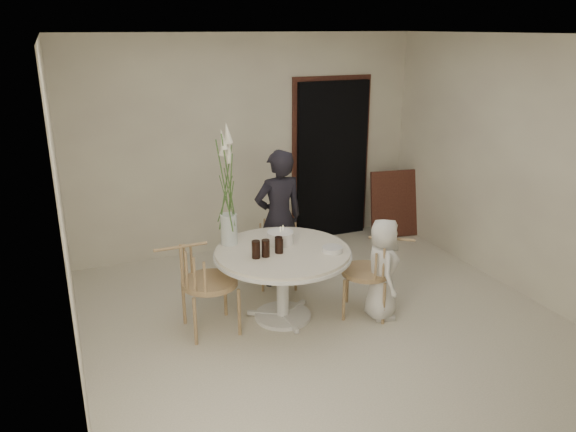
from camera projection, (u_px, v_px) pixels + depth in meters
name	position (u px, v px, depth m)	size (l,w,h in m)	color
ground	(325.00, 322.00, 5.52)	(4.50, 4.50, 0.00)	silver
room_shell	(329.00, 161.00, 5.00)	(4.50, 4.50, 4.50)	beige
doorway	(332.00, 161.00, 7.51)	(1.00, 0.10, 2.10)	black
door_trim	(331.00, 156.00, 7.53)	(1.12, 0.03, 2.22)	#532B1C
table	(283.00, 261.00, 5.41)	(1.33, 1.33, 0.73)	silver
picture_frame	(395.00, 204.00, 7.68)	(0.69, 0.05, 0.91)	#532B1C
chair_far	(278.00, 238.00, 6.29)	(0.53, 0.55, 0.79)	tan
chair_right	(378.00, 264.00, 5.51)	(0.64, 0.62, 0.84)	tan
chair_left	(196.00, 275.00, 5.16)	(0.56, 0.52, 0.91)	tan
girl	(279.00, 219.00, 6.13)	(0.56, 0.37, 1.54)	black
boy	(382.00, 269.00, 5.48)	(0.50, 0.33, 1.03)	silver
birthday_cake	(280.00, 238.00, 5.51)	(0.26, 0.26, 0.17)	white
cola_tumbler_a	(256.00, 249.00, 5.16)	(0.08, 0.08, 0.17)	black
cola_tumbler_b	(280.00, 246.00, 5.28)	(0.06, 0.06, 0.14)	black
cola_tumbler_c	(266.00, 248.00, 5.19)	(0.08, 0.08, 0.16)	black
cola_tumbler_d	(279.00, 245.00, 5.28)	(0.07, 0.07, 0.16)	black
plate_stack	(332.00, 249.00, 5.32)	(0.20, 0.20, 0.05)	silver
flower_vase	(228.00, 199.00, 5.38)	(0.16, 0.16, 1.20)	silver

